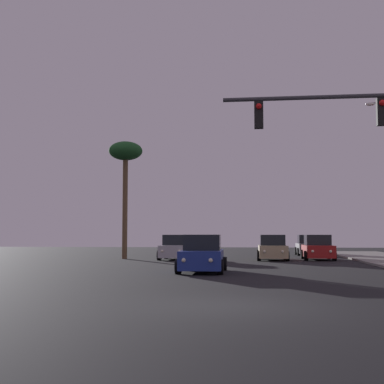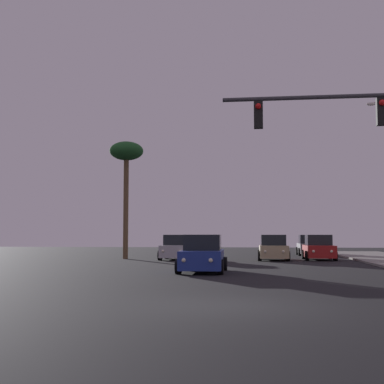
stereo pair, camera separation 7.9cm
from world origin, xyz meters
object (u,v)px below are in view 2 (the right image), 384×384
at_px(car_silver, 177,248).
at_px(palm_tree_mid, 126,157).
at_px(car_red, 319,248).
at_px(car_blue, 203,255).
at_px(car_grey, 310,246).
at_px(car_tan, 273,249).

distance_m(car_silver, palm_tree_mid, 7.46).
height_order(car_red, palm_tree_mid, palm_tree_mid).
bearing_deg(car_blue, car_grey, -109.57).
height_order(car_red, car_blue, same).
bearing_deg(palm_tree_mid, car_grey, 31.72).
distance_m(car_grey, car_tan, 9.57).
distance_m(car_silver, car_red, 9.59).
bearing_deg(palm_tree_mid, car_blue, -62.02).
bearing_deg(car_tan, car_silver, -1.93).
xyz_separation_m(car_grey, car_red, (-0.16, -8.18, 0.00)).
height_order(car_blue, palm_tree_mid, palm_tree_mid).
height_order(car_grey, car_blue, same).
bearing_deg(car_blue, palm_tree_mid, -64.01).
xyz_separation_m(car_tan, palm_tree_mid, (-10.24, 0.71, 6.43)).
relative_size(car_grey, palm_tree_mid, 0.52).
xyz_separation_m(car_silver, palm_tree_mid, (-3.72, 0.60, 6.43)).
relative_size(car_grey, car_tan, 1.00).
bearing_deg(car_silver, palm_tree_mid, -10.41).
bearing_deg(car_red, car_tan, 14.79).
relative_size(car_tan, car_blue, 1.00).
distance_m(car_silver, car_blue, 12.52).
bearing_deg(palm_tree_mid, car_tan, -3.98).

